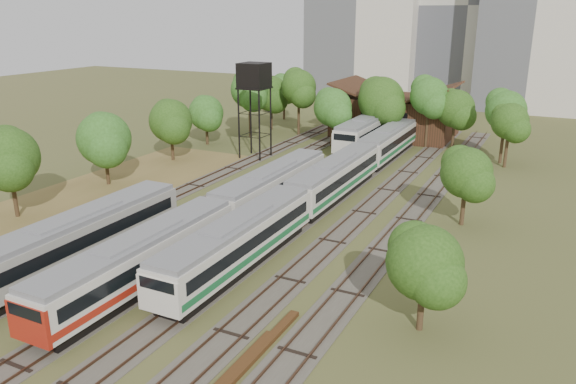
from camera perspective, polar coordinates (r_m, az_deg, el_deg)
The scene contains 15 objects.
ground at distance 32.98m, azimuth -18.00°, elevation -13.77°, with size 240.00×240.00×0.00m, color #475123.
dry_grass_patch at distance 50.32m, azimuth -26.50°, elevation -3.62°, with size 14.00×60.00×0.04m, color brown.
tracks at distance 52.03m, azimuth 0.78°, elevation -0.98°, with size 24.60×80.00×0.19m.
railcar_red_set at distance 43.13m, azimuth -7.16°, elevation -2.60°, with size 2.84×34.57×3.51m.
railcar_green_set at distance 53.15m, azimuth 4.83°, elevation 1.44°, with size 2.87×52.07×3.55m.
railcar_rear at distance 73.27m, azimuth 8.00°, elevation 6.07°, with size 3.21×16.08×3.98m.
old_grey_coach at distance 41.09m, azimuth -20.53°, elevation -4.47°, with size 2.98×18.00×3.69m.
water_tower at distance 66.71m, azimuth -3.46°, elevation 11.47°, with size 3.25×3.25×11.22m.
rail_pile_near at distance 28.60m, azimuth -5.72°, elevation -17.92°, with size 0.53×8.00×0.27m, color #523117.
rail_pile_far at distance 30.27m, azimuth -2.78°, elevation -15.61°, with size 0.51×8.14×0.26m, color #523117.
maintenance_shed at distance 81.53m, azimuth 10.83°, elevation 7.69°, with size 16.45×11.55×7.58m.
tree_band_left at distance 61.64m, azimuth -16.07°, elevation 5.96°, with size 8.03×74.06×7.89m.
tree_band_far at distance 74.33m, azimuth 8.17°, elevation 9.31°, with size 38.01×10.21×9.25m.
tree_band_right at distance 48.09m, azimuth 18.59°, elevation 2.14°, with size 5.15×42.45×7.34m.
tower_centre at distance 120.82m, azimuth 18.57°, elevation 17.51°, with size 20.00×18.00×36.00m, color beige.
Camera 1 is at (20.77, -19.35, 16.80)m, focal length 35.00 mm.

